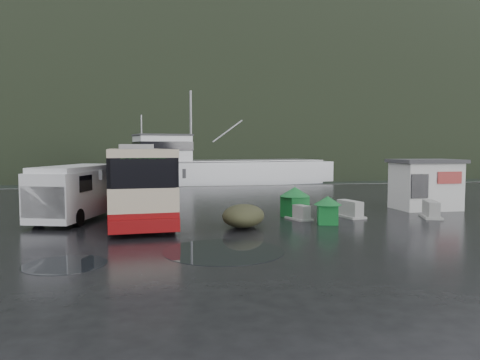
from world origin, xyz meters
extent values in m
plane|color=black|center=(0.00, 0.00, 0.00)|extent=(160.00, 160.00, 0.00)
cube|color=black|center=(0.00, 110.00, 0.00)|extent=(300.00, 180.00, 0.02)
cube|color=#999993|center=(0.00, 20.00, 0.00)|extent=(160.00, 0.60, 1.50)
ellipsoid|color=black|center=(10.00, 250.00, 0.00)|extent=(780.00, 540.00, 570.00)
cylinder|color=black|center=(-1.03, -6.99, 0.01)|extent=(4.19, 4.19, 0.01)
cylinder|color=black|center=(-6.06, -7.93, 0.01)|extent=(2.53, 2.53, 0.01)
camera|label=1|loc=(-3.33, -22.67, 3.56)|focal=35.00mm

